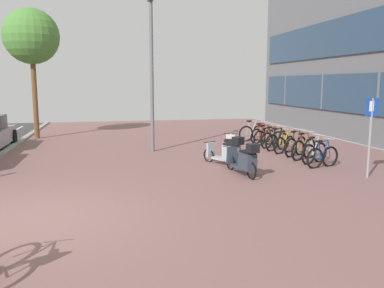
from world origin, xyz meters
name	(u,v)px	position (x,y,z in m)	size (l,w,h in m)	color
ground	(110,216)	(1.43, 0.00, -0.02)	(21.00, 40.00, 0.13)	#2A272A
bicycle_rack_00	(322,157)	(8.00, 3.23, 0.33)	(1.29, 0.49, 0.94)	black
bicycle_rack_01	(314,153)	(8.08, 3.89, 0.34)	(1.23, 0.62, 0.97)	black
bicycle_rack_02	(304,149)	(8.05, 4.54, 0.36)	(1.27, 0.70, 1.02)	black
bicycle_rack_03	(296,146)	(8.08, 5.19, 0.35)	(1.23, 0.78, 1.01)	black
bicycle_rack_04	(285,144)	(7.95, 5.85, 0.33)	(1.16, 0.62, 0.94)	black
bicycle_rack_05	(277,142)	(7.95, 6.50, 0.34)	(1.27, 0.60, 0.97)	black
bicycle_rack_06	(272,139)	(8.00, 7.15, 0.33)	(1.23, 0.59, 0.95)	black
bicycle_rack_07	(265,137)	(7.95, 7.81, 0.34)	(1.22, 0.60, 0.96)	black
bicycle_rack_08	(261,135)	(8.06, 8.46, 0.34)	(1.22, 0.64, 0.96)	black
bicycle_rack_09	(252,133)	(7.89, 9.11, 0.36)	(1.41, 0.49, 1.03)	black
scooter_near	(244,160)	(5.21, 2.63, 0.45)	(0.62, 1.79, 1.01)	black
scooter_mid	(228,152)	(5.17, 4.08, 0.44)	(1.04, 1.56, 1.00)	black
scooter_far	(229,148)	(5.53, 5.13, 0.39)	(0.86, 1.67, 0.85)	black
parking_sign	(371,129)	(8.49, 1.69, 1.38)	(0.40, 0.07, 2.22)	gray
lamp_post	(152,67)	(3.13, 7.26, 3.21)	(0.20, 0.52, 5.78)	slate
street_tree	(31,37)	(-1.84, 12.07, 4.70)	(2.53, 2.53, 6.00)	brown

